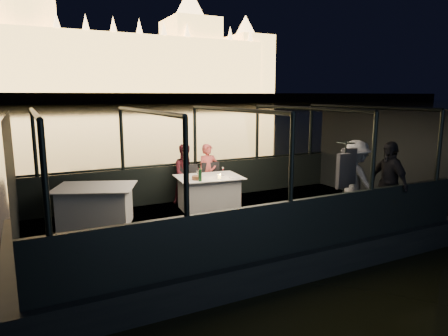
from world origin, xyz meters
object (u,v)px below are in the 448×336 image
chair_port_right (214,185)px  passenger_stripe (355,180)px  dining_table_central (209,193)px  person_man_maroon (186,173)px  dining_table_aft (96,207)px  chair_port_left (192,187)px  coat_stand (344,182)px  person_woman_coral (208,171)px  wine_bottle (200,174)px  passenger_dark (388,183)px

chair_port_right → passenger_stripe: 3.29m
passenger_stripe → dining_table_central: bearing=46.4°
chair_port_right → person_man_maroon: bearing=164.6°
dining_table_aft → chair_port_left: (2.28, 0.51, 0.06)m
coat_stand → passenger_stripe: bearing=23.1°
chair_port_right → person_woman_coral: 0.39m
person_woman_coral → coat_stand: bearing=-61.2°
chair_port_left → wine_bottle: bearing=-77.7°
person_man_maroon → passenger_dark: size_ratio=0.84×
passenger_dark → wine_bottle: passenger_dark is taller
person_man_maroon → coat_stand: bearing=-53.1°
coat_stand → dining_table_aft: bearing=153.0°
chair_port_right → chair_port_left: bearing=-171.2°
dining_table_aft → chair_port_left: bearing=12.6°
dining_table_central → passenger_stripe: passenger_stripe is taller
dining_table_aft → person_man_maroon: size_ratio=1.06×
coat_stand → passenger_dark: bearing=-19.8°
chair_port_right → wine_bottle: wine_bottle is taller
dining_table_central → passenger_dark: passenger_dark is taller
dining_table_aft → chair_port_left: 2.34m
dining_table_central → wine_bottle: 0.74m
dining_table_central → person_woman_coral: 0.87m
chair_port_left → person_man_maroon: (-0.03, 0.27, 0.30)m
coat_stand → wine_bottle: 2.96m
chair_port_left → passenger_stripe: bearing=-22.3°
coat_stand → passenger_dark: 0.93m
chair_port_right → person_woman_coral: (-0.04, 0.25, 0.30)m
dining_table_central → coat_stand: (1.88, -2.30, 0.51)m
dining_table_aft → chair_port_right: bearing=10.5°
wine_bottle → passenger_dark: bearing=-35.7°
dining_table_aft → coat_stand: (4.39, -2.24, 0.51)m
dining_table_central → passenger_stripe: (2.38, -2.08, 0.47)m
coat_stand → person_man_maroon: (-2.14, 3.02, -0.15)m
person_woman_coral → passenger_stripe: 3.49m
dining_table_central → person_woman_coral: size_ratio=1.02×
dining_table_central → passenger_stripe: 3.20m
passenger_stripe → wine_bottle: passenger_stripe is taller
passenger_dark → chair_port_left: bearing=-127.2°
chair_port_left → person_man_maroon: bearing=117.8°
chair_port_left → passenger_dark: size_ratio=0.56×
dining_table_central → passenger_dark: bearing=-43.6°
dining_table_central → chair_port_right: 0.59m
coat_stand → wine_bottle: (-2.25, 1.93, 0.02)m
person_woman_coral → person_man_maroon: person_man_maroon is taller
dining_table_aft → passenger_stripe: 5.32m
chair_port_right → wine_bottle: 1.20m
chair_port_right → person_woman_coral: person_woman_coral is taller
person_woman_coral → wine_bottle: bearing=-120.7°
dining_table_aft → person_man_maroon: (2.25, 0.78, 0.36)m
coat_stand → person_woman_coral: bearing=117.4°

